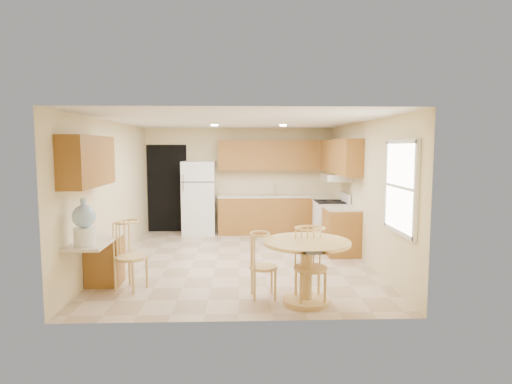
{
  "coord_description": "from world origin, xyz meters",
  "views": [
    {
      "loc": [
        0.03,
        -7.6,
        2.04
      ],
      "look_at": [
        0.31,
        0.3,
        1.21
      ],
      "focal_mm": 30.0,
      "sensor_mm": 36.0,
      "label": 1
    }
  ],
  "objects_px": {
    "refrigerator": "(199,198)",
    "chair_table_b": "(312,260)",
    "water_crock": "(84,224)",
    "chair_desk": "(129,250)",
    "stove": "(331,223)",
    "dining_table": "(306,262)",
    "chair_table_a": "(264,260)"
  },
  "relations": [
    {
      "from": "water_crock",
      "to": "chair_table_a",
      "type": "bearing_deg",
      "value": 0.96
    },
    {
      "from": "dining_table",
      "to": "chair_table_a",
      "type": "relative_size",
      "value": 1.28
    },
    {
      "from": "dining_table",
      "to": "chair_table_b",
      "type": "bearing_deg",
      "value": -63.62
    },
    {
      "from": "refrigerator",
      "to": "dining_table",
      "type": "relative_size",
      "value": 1.52
    },
    {
      "from": "chair_table_b",
      "to": "chair_desk",
      "type": "relative_size",
      "value": 1.01
    },
    {
      "from": "refrigerator",
      "to": "chair_table_b",
      "type": "height_order",
      "value": "refrigerator"
    },
    {
      "from": "dining_table",
      "to": "water_crock",
      "type": "xyz_separation_m",
      "value": [
        -2.88,
        0.13,
        0.5
      ]
    },
    {
      "from": "chair_table_b",
      "to": "water_crock",
      "type": "distance_m",
      "value": 2.98
    },
    {
      "from": "stove",
      "to": "dining_table",
      "type": "xyz_separation_m",
      "value": [
        -1.04,
        -3.37,
        0.08
      ]
    },
    {
      "from": "chair_table_b",
      "to": "chair_desk",
      "type": "distance_m",
      "value": 2.57
    },
    {
      "from": "stove",
      "to": "dining_table",
      "type": "height_order",
      "value": "stove"
    },
    {
      "from": "stove",
      "to": "water_crock",
      "type": "height_order",
      "value": "water_crock"
    },
    {
      "from": "refrigerator",
      "to": "chair_desk",
      "type": "distance_m",
      "value": 4.1
    },
    {
      "from": "stove",
      "to": "water_crock",
      "type": "xyz_separation_m",
      "value": [
        -3.92,
        -3.25,
        0.58
      ]
    },
    {
      "from": "chair_desk",
      "to": "stove",
      "type": "bearing_deg",
      "value": 153.81
    },
    {
      "from": "refrigerator",
      "to": "chair_table_b",
      "type": "relative_size",
      "value": 1.72
    },
    {
      "from": "chair_desk",
      "to": "refrigerator",
      "type": "bearing_deg",
      "value": -163.78
    },
    {
      "from": "chair_table_b",
      "to": "stove",
      "type": "bearing_deg",
      "value": -110.07
    },
    {
      "from": "refrigerator",
      "to": "chair_table_a",
      "type": "xyz_separation_m",
      "value": [
        1.28,
        -4.43,
        -0.32
      ]
    },
    {
      "from": "chair_table_a",
      "to": "chair_desk",
      "type": "height_order",
      "value": "chair_desk"
    },
    {
      "from": "chair_desk",
      "to": "water_crock",
      "type": "bearing_deg",
      "value": -22.47
    },
    {
      "from": "chair_table_a",
      "to": "refrigerator",
      "type": "bearing_deg",
      "value": -169.58
    },
    {
      "from": "chair_table_b",
      "to": "dining_table",
      "type": "bearing_deg",
      "value": -67.76
    },
    {
      "from": "chair_table_a",
      "to": "chair_table_b",
      "type": "xyz_separation_m",
      "value": [
        0.6,
        -0.27,
        0.07
      ]
    },
    {
      "from": "refrigerator",
      "to": "stove",
      "type": "distance_m",
      "value": 3.15
    },
    {
      "from": "chair_table_b",
      "to": "water_crock",
      "type": "height_order",
      "value": "water_crock"
    },
    {
      "from": "dining_table",
      "to": "chair_table_b",
      "type": "relative_size",
      "value": 1.14
    },
    {
      "from": "water_crock",
      "to": "refrigerator",
      "type": "bearing_deg",
      "value": 76.78
    },
    {
      "from": "chair_table_b",
      "to": "water_crock",
      "type": "bearing_deg",
      "value": -8.57
    },
    {
      "from": "dining_table",
      "to": "water_crock",
      "type": "bearing_deg",
      "value": 177.49
    },
    {
      "from": "refrigerator",
      "to": "water_crock",
      "type": "height_order",
      "value": "refrigerator"
    },
    {
      "from": "stove",
      "to": "chair_table_b",
      "type": "xyz_separation_m",
      "value": [
        -0.99,
        -3.48,
        0.14
      ]
    }
  ]
}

